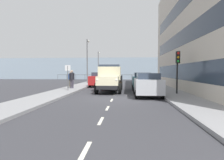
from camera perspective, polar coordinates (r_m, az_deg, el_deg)
name	(u,v)px	position (r m, az deg, el deg)	size (l,w,h in m)	color
ground_plane	(118,88)	(21.27, 1.93, -2.32)	(80.00, 80.00, 0.00)	#38383D
sidewalk_left	(159,87)	(21.55, 14.25, -2.14)	(2.37, 37.93, 0.15)	gray
sidewalk_right	(79,87)	(21.95, -10.16, -2.01)	(2.37, 37.93, 0.15)	gray
road_centreline_markings	(118,88)	(21.15, 1.91, -2.34)	(0.12, 34.66, 0.01)	silver
building_terrace	(212,27)	(20.56, 28.15, 14.16)	(6.33, 22.52, 12.12)	beige
sea_horizon	(123,69)	(43.14, 3.26, 3.52)	(80.00, 0.80, 5.00)	#8C9EAD
seawall_railing	(122,76)	(39.55, 3.14, 1.30)	(28.08, 0.08, 1.20)	#4C5156
truck_vintage_cream	(110,79)	(16.56, -0.74, 0.35)	(2.17, 5.64, 2.43)	black
car_silver_kerbside_near	(147,84)	(13.94, 10.72, -1.30)	(1.92, 3.97, 1.72)	#B7BABF
car_teal_kerbside_1	(142,81)	(18.85, 9.10, -0.27)	(1.93, 3.85, 1.72)	#1E6670
car_red_oppositeside_0	(99,79)	(22.98, -4.04, 0.28)	(1.82, 4.66, 1.72)	#B21E1E
pedestrian_couple_a	(72,78)	(19.12, -12.12, 0.73)	(0.53, 0.34, 1.81)	#383342
pedestrian_with_bag	(71,78)	(20.89, -12.50, 0.64)	(0.53, 0.34, 1.68)	#4C473D
traffic_light_near	(178,63)	(15.01, 19.36, 4.90)	(0.28, 0.41, 3.20)	black
lamp_post_promenade	(87,57)	(27.61, -7.50, 6.96)	(0.32, 1.14, 6.33)	#59595B
lamp_post_far	(98,63)	(38.00, -4.16, 5.25)	(0.32, 1.14, 5.65)	#59595B
street_sign	(68,73)	(17.25, -13.31, 2.05)	(0.50, 0.07, 2.25)	#4C4C4C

